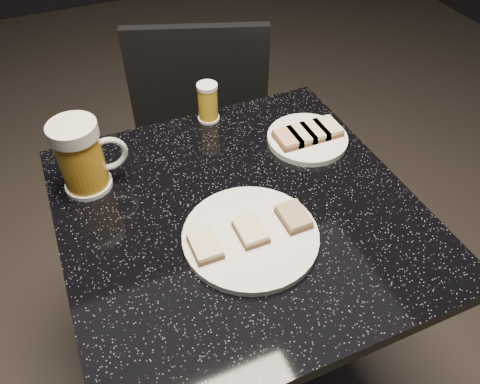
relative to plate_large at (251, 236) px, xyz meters
name	(u,v)px	position (x,y,z in m)	size (l,w,h in m)	color
floor	(240,374)	(0.01, 0.08, -0.76)	(6.00, 6.00, 0.00)	black
plate_large	(251,236)	(0.00, 0.00, 0.00)	(0.26, 0.26, 0.01)	white
plate_small	(307,139)	(0.24, 0.22, 0.00)	(0.19, 0.19, 0.01)	white
table	(240,280)	(0.01, 0.08, -0.25)	(0.70, 0.70, 0.75)	black
beer_mug	(82,156)	(-0.25, 0.27, 0.07)	(0.14, 0.10, 0.16)	white
beer_tumbler	(208,102)	(0.06, 0.39, 0.04)	(0.05, 0.05, 0.10)	silver
chair	(203,161)	(0.08, 0.53, -0.26)	(0.52, 0.52, 0.87)	black
canapes_on_plate_large	(251,231)	(0.00, 0.00, 0.02)	(0.23, 0.07, 0.02)	#4C3521
canapes_on_plate_small	(308,133)	(0.24, 0.22, 0.02)	(0.15, 0.07, 0.02)	#4C3521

